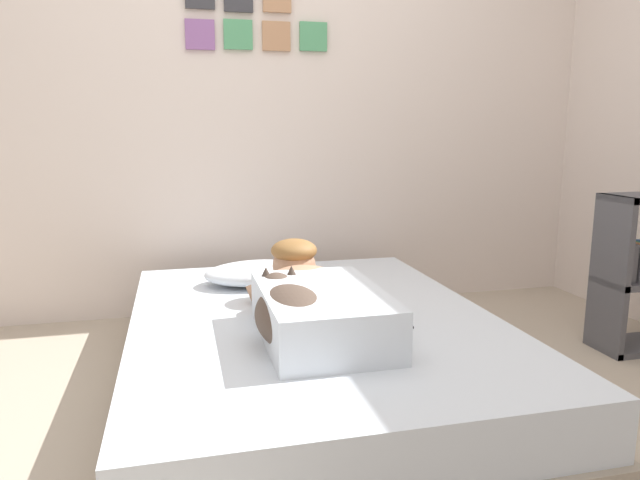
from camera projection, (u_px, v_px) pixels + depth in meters
name	position (u px, v px, depth m)	size (l,w,h in m)	color
ground_plane	(330.00, 443.00, 1.96)	(11.95, 11.95, 0.00)	tan
back_wall	(257.00, 93.00, 3.26)	(3.97, 0.12, 2.50)	silver
bed	(313.00, 352.00, 2.35)	(1.47, 1.94, 0.31)	gray
pillow	(259.00, 273.00, 2.79)	(0.52, 0.32, 0.11)	silver
person_lying	(313.00, 299.00, 2.18)	(0.43, 0.92, 0.27)	silver
dog	(291.00, 313.00, 2.02)	(0.26, 0.57, 0.21)	#4C3D33
coffee_cup	(342.00, 282.00, 2.69)	(0.12, 0.09, 0.07)	teal
cell_phone	(398.00, 322.00, 2.22)	(0.07, 0.14, 0.01)	black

